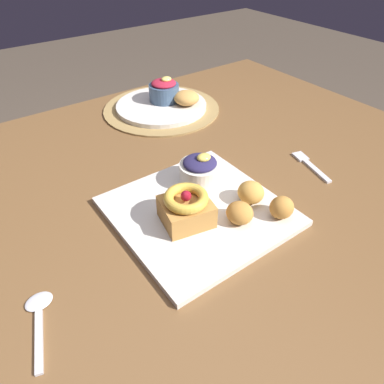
{
  "coord_description": "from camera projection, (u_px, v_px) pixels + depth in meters",
  "views": [
    {
      "loc": [
        -0.32,
        -0.48,
        1.18
      ],
      "look_at": [
        -0.01,
        -0.06,
        0.77
      ],
      "focal_mm": 33.05,
      "sensor_mm": 36.0,
      "label": 1
    }
  ],
  "objects": [
    {
      "name": "fritter_back",
      "position": [
        251.0,
        192.0,
        0.67
      ],
      "size": [
        0.05,
        0.05,
        0.04
      ],
      "primitive_type": "ellipsoid",
      "color": "gold",
      "rests_on": "front_plate"
    },
    {
      "name": "dining_table",
      "position": [
        179.0,
        220.0,
        0.79
      ],
      "size": [
        1.38,
        1.06,
        0.73
      ],
      "color": "brown",
      "rests_on": "ground_plane"
    },
    {
      "name": "back_plate",
      "position": [
        161.0,
        106.0,
        1.02
      ],
      "size": [
        0.26,
        0.26,
        0.01
      ],
      "primitive_type": "cylinder",
      "color": "silver",
      "rests_on": "woven_placemat"
    },
    {
      "name": "front_plate",
      "position": [
        198.0,
        211.0,
        0.67
      ],
      "size": [
        0.3,
        0.3,
        0.01
      ],
      "primitive_type": "cube",
      "color": "silver",
      "rests_on": "dining_table"
    },
    {
      "name": "fritter_front",
      "position": [
        282.0,
        207.0,
        0.64
      ],
      "size": [
        0.05,
        0.04,
        0.04
      ],
      "primitive_type": "ellipsoid",
      "color": "#BC7F38",
      "rests_on": "front_plate"
    },
    {
      "name": "back_pastry",
      "position": [
        187.0,
        98.0,
        1.01
      ],
      "size": [
        0.07,
        0.07,
        0.04
      ],
      "primitive_type": "ellipsoid",
      "color": "#C68E47",
      "rests_on": "back_plate"
    },
    {
      "name": "fritter_middle",
      "position": [
        240.0,
        213.0,
        0.63
      ],
      "size": [
        0.05,
        0.05,
        0.04
      ],
      "primitive_type": "ellipsoid",
      "color": "#BC7F38",
      "rests_on": "front_plate"
    },
    {
      "name": "ground_plane",
      "position": [
        183.0,
        361.0,
        1.19
      ],
      "size": [
        8.0,
        8.0,
        0.0
      ],
      "primitive_type": "plane",
      "color": "brown"
    },
    {
      "name": "spoon",
      "position": [
        39.0,
        317.0,
        0.5
      ],
      "size": [
        0.06,
        0.12,
        0.0
      ],
      "rotation": [
        0.0,
        0.0,
        1.27
      ],
      "color": "silver",
      "rests_on": "dining_table"
    },
    {
      "name": "berry_ramekin",
      "position": [
        200.0,
        171.0,
        0.72
      ],
      "size": [
        0.08,
        0.08,
        0.07
      ],
      "color": "silver",
      "rests_on": "front_plate"
    },
    {
      "name": "fork",
      "position": [
        309.0,
        164.0,
        0.8
      ],
      "size": [
        0.05,
        0.13,
        0.0
      ],
      "rotation": [
        0.0,
        0.0,
        1.3
      ],
      "color": "silver",
      "rests_on": "dining_table"
    },
    {
      "name": "cake_slice",
      "position": [
        186.0,
        208.0,
        0.62
      ],
      "size": [
        0.1,
        0.09,
        0.07
      ],
      "rotation": [
        0.0,
        0.0,
        -0.21
      ],
      "color": "#B77F3D",
      "rests_on": "front_plate"
    },
    {
      "name": "back_ramekin",
      "position": [
        164.0,
        90.0,
        1.02
      ],
      "size": [
        0.09,
        0.09,
        0.07
      ],
      "color": "#3D5675",
      "rests_on": "back_plate"
    },
    {
      "name": "woven_placemat",
      "position": [
        162.0,
        109.0,
        1.03
      ],
      "size": [
        0.33,
        0.33,
        0.0
      ],
      "primitive_type": "cylinder",
      "color": "#997A47",
      "rests_on": "dining_table"
    }
  ]
}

